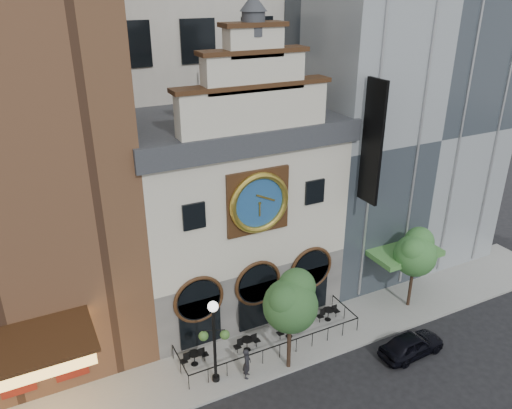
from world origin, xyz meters
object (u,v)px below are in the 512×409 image
Objects in this scene: pedestrian at (247,363)px; tree_left at (291,301)px; bistro_1 at (247,343)px; tree_right at (416,252)px; car_right at (412,344)px; bistro_0 at (194,358)px; bistro_3 at (328,313)px; lamppost at (214,333)px; bistro_2 at (289,330)px.

tree_left is (2.41, -0.26, 3.30)m from pedestrian.
tree_left is at bearing -62.70° from pedestrian.
bistro_1 is 0.30× the size of tree_right.
car_right is 0.69× the size of tree_left.
tree_left reaches higher than bistro_0.
bistro_3 is (5.67, 0.26, 0.00)m from bistro_1.
pedestrian is 0.36× the size of lamppost.
bistro_3 is 0.28× the size of tree_left.
car_right is at bearing -17.77° from tree_left.
bistro_0 is 12.12m from car_right.
bistro_0 is at bearing 131.66° from lamppost.
car_right is at bearing -21.89° from bistro_0.
bistro_1 and bistro_3 have the same top height.
bistro_1 is 0.89× the size of pedestrian.
bistro_0 is 3.07m from bistro_1.
car_right is 9.41m from pedestrian.
car_right is at bearing -71.33° from pedestrian.
bistro_2 is 5.94m from lamppost.
tree_right is (3.07, 3.58, 3.35)m from car_right.
bistro_2 is 9.21m from tree_right.
car_right is 7.92m from tree_left.
tree_left reaches higher than lamppost.
bistro_3 is at bearing 26.17° from car_right.
lamppost is at bearing -168.56° from bistro_3.
car_right is at bearing -61.14° from bistro_3.
car_right is at bearing -27.64° from bistro_1.
tree_right reaches higher than bistro_3.
bistro_1 is at bearing 124.92° from tree_left.
tree_right is (8.53, -0.65, 3.41)m from bistro_2.
bistro_0 is 1.00× the size of bistro_3.
pedestrian is (-6.58, -2.15, 0.43)m from bistro_3.
bistro_3 is at bearing -38.46° from pedestrian.
bistro_1 is at bearing 59.67° from car_right.
bistro_0 is at bearing 177.18° from bistro_2.
tree_right is (9.75, 1.44, -0.31)m from tree_left.
tree_right is at bearing 8.38° from tree_left.
tree_left is at bearing -27.53° from bistro_0.
bistro_0 is 14.74m from tree_right.
bistro_1 is at bearing -177.33° from bistro_3.
tree_right is at bearing -51.00° from pedestrian.
lamppost is at bearing -150.76° from bistro_1.
pedestrian is 0.31× the size of tree_left.
bistro_1 is (3.06, -0.23, 0.00)m from bistro_0.
lamppost is (-10.66, 2.90, 2.51)m from car_right.
tree_left is (1.50, -2.14, 3.72)m from bistro_1.
tree_right reaches higher than bistro_0.
bistro_1 is at bearing 50.85° from lamppost.
pedestrian reaches higher than bistro_0.
bistro_3 is 0.30× the size of tree_right.
tree_right reaches higher than bistro_2.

